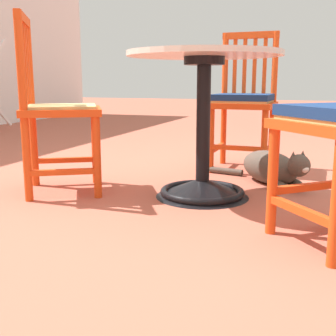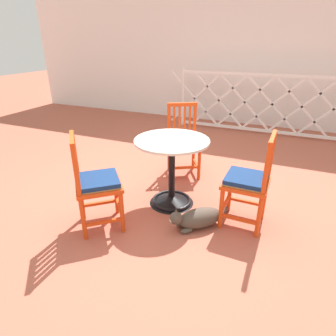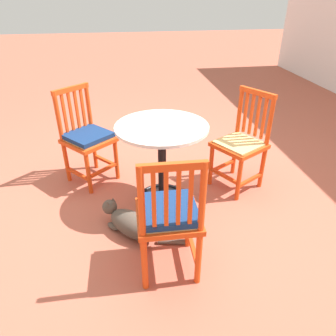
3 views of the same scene
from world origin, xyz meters
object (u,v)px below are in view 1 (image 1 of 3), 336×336
cafe_table (203,142)px  orange_chair_tucked_in (56,111)px  orange_chair_facing_out (244,103)px  tabby_cat (273,168)px

cafe_table → orange_chair_tucked_in: bearing=101.1°
cafe_table → orange_chair_tucked_in: size_ratio=0.83×
orange_chair_facing_out → tabby_cat: (-0.40, -0.25, -0.35)m
cafe_table → orange_chair_facing_out: size_ratio=0.83×
orange_chair_facing_out → tabby_cat: bearing=-148.6°
orange_chair_facing_out → cafe_table: bearing=174.9°
orange_chair_tucked_in → tabby_cat: bearing=-63.4°
tabby_cat → orange_chair_tucked_in: bearing=116.6°
orange_chair_facing_out → orange_chair_tucked_in: (-0.94, 0.83, -0.01)m
orange_chair_tucked_in → tabby_cat: size_ratio=1.44×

